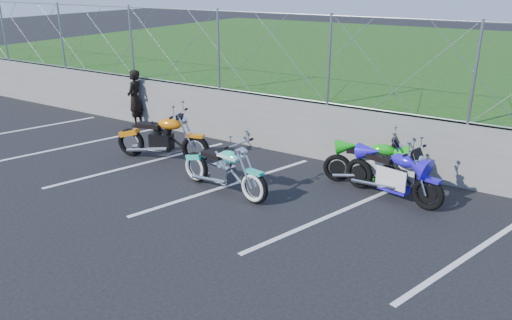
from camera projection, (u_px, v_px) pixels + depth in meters
The scene contains 10 objects.
ground at pixel (198, 203), 9.43m from camera, with size 90.00×90.00×0.00m, color black.
retaining_wall at pixel (288, 126), 11.99m from camera, with size 30.00×0.22×1.30m, color slate.
grass_field at pixel (407, 66), 19.95m from camera, with size 30.00×20.00×1.30m, color #1B4512.
chain_link_fence at pixel (289, 57), 11.42m from camera, with size 28.00×0.03×2.00m.
parking_lines at pixel (279, 198), 9.63m from camera, with size 18.29×4.31×0.01m.
cruiser_turquoise at pixel (225, 171), 9.75m from camera, with size 2.24×0.71×1.12m.
naked_orange at pixel (164, 139), 11.49m from camera, with size 2.29×0.86×1.17m.
sportbike_green at pixel (374, 165), 10.06m from camera, with size 1.98×0.72×1.04m.
sportbike_blue at pixel (394, 176), 9.47m from camera, with size 2.06×0.73×1.08m.
person_standing at pixel (135, 98), 14.07m from camera, with size 0.58×0.38×1.60m, color black.
Camera 1 is at (5.47, -6.68, 4.03)m, focal length 35.00 mm.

